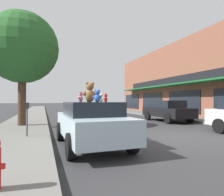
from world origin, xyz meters
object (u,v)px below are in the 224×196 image
object	(u,v)px
teddy_bear_pink	(81,97)
teddy_bear_red	(106,98)
teddy_bear_white	(101,98)
street_tree	(22,48)
teddy_bear_green	(88,97)
plush_art_car	(91,122)
teddy_bear_cream	(98,97)
parked_car_far_center	(167,110)
parking_meter	(27,115)
teddy_bear_blue	(97,96)
teddy_bear_black	(96,99)
teddy_bear_giant	(90,92)

from	to	relation	value
teddy_bear_pink	teddy_bear_red	bearing A→B (deg)	77.48
teddy_bear_white	street_tree	bearing A→B (deg)	-1.73
teddy_bear_white	teddy_bear_green	size ratio (longest dim) A/B	0.92
plush_art_car	teddy_bear_pink	world-z (taller)	teddy_bear_pink
teddy_bear_cream	parked_car_far_center	world-z (taller)	teddy_bear_cream
teddy_bear_red	teddy_bear_white	world-z (taller)	teddy_bear_white
teddy_bear_pink	parking_meter	distance (m)	2.14
teddy_bear_blue	street_tree	world-z (taller)	street_tree
street_tree	parking_meter	size ratio (longest dim) A/B	4.91
teddy_bear_blue	teddy_bear_pink	bearing A→B (deg)	-53.70
teddy_bear_black	parking_meter	xyz separation A→B (m)	(-2.44, 1.00, -0.61)
teddy_bear_blue	teddy_bear_white	size ratio (longest dim) A/B	1.16
street_tree	teddy_bear_black	bearing A→B (deg)	-58.25
teddy_bear_blue	teddy_bear_green	distance (m)	1.23
teddy_bear_pink	teddy_bear_black	xyz separation A→B (m)	(0.54, -0.27, -0.06)
teddy_bear_pink	plush_art_car	bearing A→B (deg)	55.60
teddy_bear_blue	teddy_bear_pink	world-z (taller)	teddy_bear_blue
teddy_bear_white	plush_art_car	bearing A→B (deg)	108.69
teddy_bear_cream	teddy_bear_black	size ratio (longest dim) A/B	1.40
plush_art_car	teddy_bear_black	world-z (taller)	teddy_bear_black
parked_car_far_center	street_tree	xyz separation A→B (m)	(-9.64, -0.46, 3.61)
teddy_bear_blue	street_tree	size ratio (longest dim) A/B	0.06
parked_car_far_center	plush_art_car	bearing A→B (deg)	-139.85
teddy_bear_green	street_tree	bearing A→B (deg)	-122.13
teddy_bear_green	street_tree	xyz separation A→B (m)	(-2.64, 4.89, 2.78)
teddy_bear_white	teddy_bear_green	xyz separation A→B (m)	(-0.56, -0.25, 0.01)
street_tree	teddy_bear_pink	bearing A→B (deg)	-61.78
parked_car_far_center	teddy_bear_green	bearing A→B (deg)	-142.65
teddy_bear_red	teddy_bear_pink	xyz separation A→B (m)	(-0.66, 1.04, 0.05)
teddy_bear_blue	plush_art_car	bearing A→B (deg)	-57.82
teddy_bear_giant	teddy_bear_green	world-z (taller)	teddy_bear_giant
teddy_bear_cream	teddy_bear_black	bearing A→B (deg)	-115.87
street_tree	parking_meter	bearing A→B (deg)	-82.01
teddy_bear_cream	teddy_bear_green	bearing A→B (deg)	-98.61
parking_meter	teddy_bear_pink	bearing A→B (deg)	-20.90
teddy_bear_cream	street_tree	xyz separation A→B (m)	(-2.73, 5.93, 2.78)
teddy_bear_pink	street_tree	bearing A→B (deg)	-106.82
teddy_bear_pink	street_tree	xyz separation A→B (m)	(-2.43, 4.53, 2.77)
plush_art_car	teddy_bear_white	size ratio (longest dim) A/B	12.76
teddy_bear_green	teddy_bear_red	bearing A→B (deg)	63.54
teddy_bear_black	teddy_bear_red	bearing A→B (deg)	34.77
teddy_bear_white	parking_meter	world-z (taller)	teddy_bear_white
teddy_bear_blue	parked_car_far_center	world-z (taller)	teddy_bear_blue
plush_art_car	parking_meter	bearing A→B (deg)	139.98
teddy_bear_cream	teddy_bear_black	distance (m)	1.15
plush_art_car	teddy_bear_blue	distance (m)	1.07
parking_meter	teddy_bear_cream	bearing A→B (deg)	-44.04
teddy_bear_blue	parking_meter	size ratio (longest dim) A/B	0.30
parking_meter	teddy_bear_green	bearing A→B (deg)	-27.28
teddy_bear_red	teddy_bear_blue	bearing A→B (deg)	-10.28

